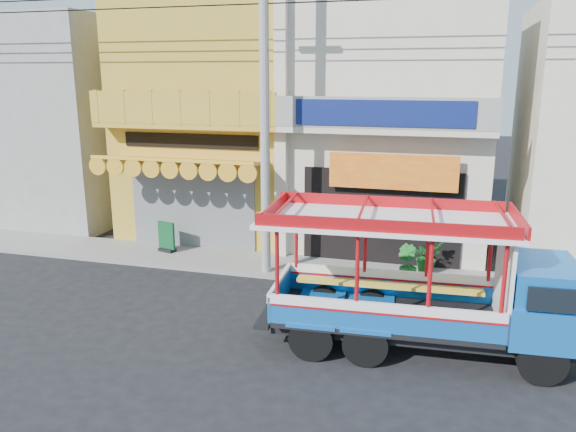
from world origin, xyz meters
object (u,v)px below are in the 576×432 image
object	(u,v)px
utility_pole	(270,95)
songthaew_truck	(447,286)
potted_plant_a	(427,256)
green_sign	(167,239)
potted_plant_b	(407,264)

from	to	relation	value
utility_pole	songthaew_truck	world-z (taller)	utility_pole
utility_pole	songthaew_truck	size ratio (longest dim) A/B	4.27
songthaew_truck	potted_plant_a	distance (m)	4.65
green_sign	potted_plant_b	bearing A→B (deg)	-6.15
potted_plant_b	green_sign	bearing A→B (deg)	40.36
green_sign	potted_plant_a	xyz separation A→B (m)	(7.97, 0.21, 0.07)
green_sign	potted_plant_b	distance (m)	7.53
green_sign	songthaew_truck	bearing A→B (deg)	-27.04
potted_plant_b	songthaew_truck	bearing A→B (deg)	152.24
songthaew_truck	potted_plant_b	xyz separation A→B (m)	(-0.99, 3.52, -0.81)
songthaew_truck	potted_plant_b	size ratio (longest dim) A/B	6.25
potted_plant_a	potted_plant_b	bearing A→B (deg)	-161.67
songthaew_truck	potted_plant_a	size ratio (longest dim) A/B	7.00
songthaew_truck	green_sign	world-z (taller)	songthaew_truck
songthaew_truck	potted_plant_b	distance (m)	3.75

